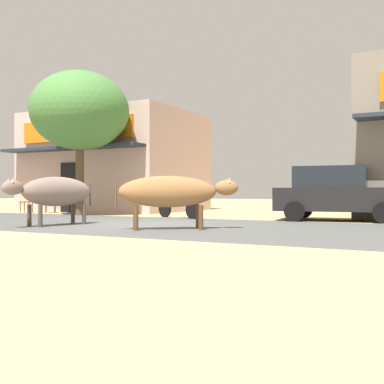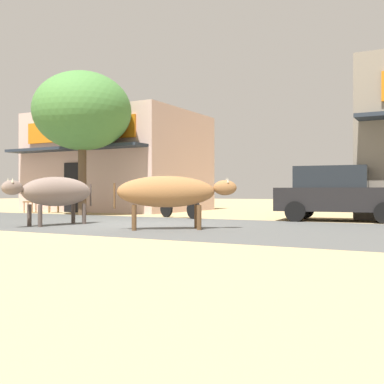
% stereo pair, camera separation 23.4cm
% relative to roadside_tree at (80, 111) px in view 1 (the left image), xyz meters
% --- Properties ---
extents(ground, '(80.00, 80.00, 0.00)m').
position_rel_roadside_tree_xyz_m(ground, '(4.66, -3.11, -3.88)').
color(ground, tan).
extents(asphalt_road, '(72.00, 6.41, 0.00)m').
position_rel_roadside_tree_xyz_m(asphalt_road, '(4.66, -3.11, -3.88)').
color(asphalt_road, '#505250').
rests_on(asphalt_road, ground).
extents(storefront_left_cafe, '(7.25, 6.42, 4.43)m').
position_rel_roadside_tree_xyz_m(storefront_left_cafe, '(-1.60, 4.37, -1.66)').
color(storefront_left_cafe, '#CFAA9D').
rests_on(storefront_left_cafe, ground).
extents(roadside_tree, '(3.66, 3.66, 5.36)m').
position_rel_roadside_tree_xyz_m(roadside_tree, '(0.00, 0.00, 0.00)').
color(roadside_tree, brown).
rests_on(roadside_tree, ground).
extents(parked_hatchback_car, '(3.94, 2.28, 1.64)m').
position_rel_roadside_tree_xyz_m(parked_hatchback_car, '(9.15, 1.03, -3.04)').
color(parked_hatchback_car, black).
rests_on(parked_hatchback_car, ground).
extents(parked_motorcycle, '(1.92, 0.78, 1.05)m').
position_rel_roadside_tree_xyz_m(parked_motorcycle, '(4.21, 0.04, -3.41)').
color(parked_motorcycle, black).
rests_on(parked_motorcycle, ground).
extents(cow_near_brown, '(1.02, 2.71, 1.27)m').
position_rel_roadside_tree_xyz_m(cow_near_brown, '(3.00, -4.44, -3.00)').
color(cow_near_brown, '#7B685E').
rests_on(cow_near_brown, ground).
extents(cow_far_dark, '(2.57, 2.01, 1.25)m').
position_rel_roadside_tree_xyz_m(cow_far_dark, '(6.35, -4.20, -3.00)').
color(cow_far_dark, '#9C6A3D').
rests_on(cow_far_dark, ground).
extents(cafe_chair_near_tree, '(0.57, 0.57, 0.92)m').
position_rel_roadside_tree_xyz_m(cafe_chair_near_tree, '(-3.26, 0.59, -3.36)').
color(cafe_chair_near_tree, brown).
rests_on(cafe_chair_near_tree, ground).
extents(cafe_chair_by_doorway, '(0.62, 0.62, 0.92)m').
position_rel_roadside_tree_xyz_m(cafe_chair_by_doorway, '(-2.48, 0.94, -3.36)').
color(cafe_chair_by_doorway, brown).
rests_on(cafe_chair_by_doorway, ground).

